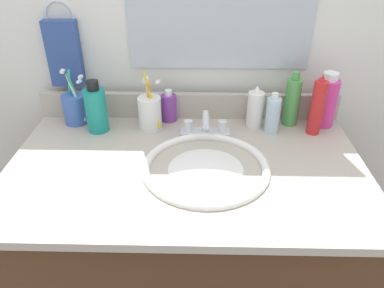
{
  "coord_description": "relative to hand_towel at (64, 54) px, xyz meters",
  "views": [
    {
      "loc": [
        0.04,
        -0.9,
        1.4
      ],
      "look_at": [
        0.02,
        0.0,
        0.85
      ],
      "focal_mm": 35.34,
      "sensor_mm": 36.0,
      "label": 1
    }
  ],
  "objects": [
    {
      "name": "bottle_spray_red",
      "position": [
        0.83,
        -0.13,
        -0.13
      ],
      "size": [
        0.04,
        0.04,
        0.2
      ],
      "color": "red",
      "rests_on": "countertop"
    },
    {
      "name": "sink_basin",
      "position": [
        0.47,
        -0.34,
        -0.25
      ],
      "size": [
        0.36,
        0.36,
        0.11
      ],
      "color": "white",
      "rests_on": "countertop"
    },
    {
      "name": "bottle_soap_pink",
      "position": [
        0.87,
        -0.07,
        -0.13
      ],
      "size": [
        0.07,
        0.07,
        0.19
      ],
      "color": "#D8338C",
      "rests_on": "countertop"
    },
    {
      "name": "cup_blue_plastic",
      "position": [
        0.03,
        -0.07,
        -0.17
      ],
      "size": [
        0.08,
        0.08,
        0.19
      ],
      "color": "#3F66B7",
      "rests_on": "countertop"
    },
    {
      "name": "bottle_gel_clear",
      "position": [
        0.69,
        -0.12,
        -0.16
      ],
      "size": [
        0.05,
        0.05,
        0.14
      ],
      "color": "silver",
      "rests_on": "countertop"
    },
    {
      "name": "vanity_cabinet",
      "position": [
        0.42,
        -0.32,
        -0.62
      ],
      "size": [
        0.99,
        0.58,
        0.76
      ],
      "primitive_type": "cube",
      "color": "#4C2D19",
      "rests_on": "ground_plane"
    },
    {
      "name": "faucet",
      "position": [
        0.47,
        -0.15,
        -0.19
      ],
      "size": [
        0.16,
        0.1,
        0.08
      ],
      "color": "silver",
      "rests_on": "countertop"
    },
    {
      "name": "hand_towel",
      "position": [
        0.0,
        0.0,
        0.0
      ],
      "size": [
        0.11,
        0.04,
        0.22
      ],
      "primitive_type": "cube",
      "color": "#334C8C"
    },
    {
      "name": "bottle_toner_green",
      "position": [
        0.76,
        -0.06,
        -0.14
      ],
      "size": [
        0.05,
        0.05,
        0.19
      ],
      "color": "#4C9E4C",
      "rests_on": "countertop"
    },
    {
      "name": "backsplash",
      "position": [
        0.42,
        -0.02,
        -0.17
      ],
      "size": [
        1.03,
        0.02,
        0.09
      ],
      "primitive_type": "cube",
      "color": "#B2A899",
      "rests_on": "countertop"
    },
    {
      "name": "bottle_mouthwash_teal",
      "position": [
        0.12,
        -0.12,
        -0.14
      ],
      "size": [
        0.07,
        0.07,
        0.17
      ],
      "color": "teal",
      "rests_on": "countertop"
    },
    {
      "name": "bottle_cream_purple",
      "position": [
        0.35,
        -0.05,
        -0.17
      ],
      "size": [
        0.05,
        0.05,
        0.11
      ],
      "color": "#7A3899",
      "rests_on": "countertop"
    },
    {
      "name": "towel_ring",
      "position": [
        0.0,
        0.02,
        0.12
      ],
      "size": [
        0.1,
        0.01,
        0.1
      ],
      "primitive_type": "torus",
      "rotation": [
        1.57,
        0.0,
        0.0
      ],
      "color": "silver"
    },
    {
      "name": "cup_white_ceramic",
      "position": [
        0.29,
        -0.1,
        -0.16
      ],
      "size": [
        0.08,
        0.08,
        0.19
      ],
      "color": "white",
      "rests_on": "countertop"
    },
    {
      "name": "back_wall",
      "position": [
        0.42,
        0.04,
        -0.35
      ],
      "size": [
        2.13,
        0.04,
        1.3
      ],
      "primitive_type": "cube",
      "color": "silver",
      "rests_on": "ground_plane"
    },
    {
      "name": "bottle_lotion_white",
      "position": [
        0.64,
        -0.09,
        -0.15
      ],
      "size": [
        0.05,
        0.05,
        0.15
      ],
      "color": "white",
      "rests_on": "countertop"
    },
    {
      "name": "countertop",
      "position": [
        0.42,
        -0.32,
        -0.23
      ],
      "size": [
        1.03,
        0.63,
        0.02
      ],
      "primitive_type": "cube",
      "color": "#B2A899",
      "rests_on": "vanity_cabinet"
    }
  ]
}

